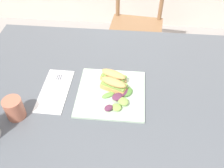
{
  "coord_description": "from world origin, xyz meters",
  "views": [
    {
      "loc": [
        -0.11,
        -0.59,
        1.51
      ],
      "look_at": [
        -0.18,
        0.15,
        0.76
      ],
      "focal_mm": 40.1,
      "sensor_mm": 36.0,
      "label": 1
    }
  ],
  "objects_px": {
    "dining_table": "(127,103)",
    "fork_on_napkin": "(56,87)",
    "plate_lunch": "(111,93)",
    "sandwich_half_back": "(113,77)",
    "cup_extra_side": "(14,108)",
    "sandwich_half_front": "(114,85)",
    "chair_wooden_far": "(136,26)"
  },
  "relations": [
    {
      "from": "sandwich_half_back",
      "to": "dining_table",
      "type": "bearing_deg",
      "value": -4.97
    },
    {
      "from": "sandwich_half_front",
      "to": "plate_lunch",
      "type": "bearing_deg",
      "value": -115.9
    },
    {
      "from": "dining_table",
      "to": "sandwich_half_front",
      "type": "distance_m",
      "value": 0.17
    },
    {
      "from": "fork_on_napkin",
      "to": "plate_lunch",
      "type": "bearing_deg",
      "value": -3.49
    },
    {
      "from": "chair_wooden_far",
      "to": "cup_extra_side",
      "type": "bearing_deg",
      "value": -111.5
    },
    {
      "from": "fork_on_napkin",
      "to": "sandwich_half_back",
      "type": "bearing_deg",
      "value": 12.16
    },
    {
      "from": "cup_extra_side",
      "to": "chair_wooden_far",
      "type": "bearing_deg",
      "value": 68.5
    },
    {
      "from": "sandwich_half_back",
      "to": "plate_lunch",
      "type": "bearing_deg",
      "value": -93.31
    },
    {
      "from": "dining_table",
      "to": "chair_wooden_far",
      "type": "distance_m",
      "value": 0.95
    },
    {
      "from": "dining_table",
      "to": "cup_extra_side",
      "type": "bearing_deg",
      "value": -153.63
    },
    {
      "from": "dining_table",
      "to": "plate_lunch",
      "type": "xyz_separation_m",
      "value": [
        -0.07,
        -0.06,
        0.12
      ]
    },
    {
      "from": "sandwich_half_back",
      "to": "cup_extra_side",
      "type": "relative_size",
      "value": 1.34
    },
    {
      "from": "chair_wooden_far",
      "to": "sandwich_half_back",
      "type": "height_order",
      "value": "chair_wooden_far"
    },
    {
      "from": "sandwich_half_back",
      "to": "chair_wooden_far",
      "type": "bearing_deg",
      "value": 84.09
    },
    {
      "from": "plate_lunch",
      "to": "cup_extra_side",
      "type": "xyz_separation_m",
      "value": [
        -0.35,
        -0.15,
        0.04
      ]
    },
    {
      "from": "cup_extra_side",
      "to": "fork_on_napkin",
      "type": "bearing_deg",
      "value": 55.25
    },
    {
      "from": "dining_table",
      "to": "plate_lunch",
      "type": "bearing_deg",
      "value": -137.93
    },
    {
      "from": "sandwich_half_back",
      "to": "fork_on_napkin",
      "type": "xyz_separation_m",
      "value": [
        -0.24,
        -0.05,
        -0.03
      ]
    },
    {
      "from": "chair_wooden_far",
      "to": "sandwich_half_back",
      "type": "relative_size",
      "value": 7.39
    },
    {
      "from": "cup_extra_side",
      "to": "sandwich_half_back",
      "type": "bearing_deg",
      "value": 31.01
    },
    {
      "from": "plate_lunch",
      "to": "sandwich_half_front",
      "type": "xyz_separation_m",
      "value": [
        0.01,
        0.02,
        0.03
      ]
    },
    {
      "from": "plate_lunch",
      "to": "cup_extra_side",
      "type": "height_order",
      "value": "cup_extra_side"
    },
    {
      "from": "plate_lunch",
      "to": "sandwich_half_back",
      "type": "distance_m",
      "value": 0.07
    },
    {
      "from": "dining_table",
      "to": "plate_lunch",
      "type": "height_order",
      "value": "plate_lunch"
    },
    {
      "from": "sandwich_half_front",
      "to": "cup_extra_side",
      "type": "xyz_separation_m",
      "value": [
        -0.36,
        -0.16,
        0.01
      ]
    },
    {
      "from": "cup_extra_side",
      "to": "dining_table",
      "type": "bearing_deg",
      "value": 26.37
    },
    {
      "from": "chair_wooden_far",
      "to": "cup_extra_side",
      "type": "distance_m",
      "value": 1.27
    },
    {
      "from": "sandwich_half_front",
      "to": "dining_table",
      "type": "bearing_deg",
      "value": 35.92
    },
    {
      "from": "sandwich_half_front",
      "to": "cup_extra_side",
      "type": "distance_m",
      "value": 0.39
    },
    {
      "from": "fork_on_napkin",
      "to": "cup_extra_side",
      "type": "bearing_deg",
      "value": -124.75
    },
    {
      "from": "dining_table",
      "to": "fork_on_napkin",
      "type": "bearing_deg",
      "value": -171.34
    },
    {
      "from": "chair_wooden_far",
      "to": "dining_table",
      "type": "bearing_deg",
      "value": -91.98
    }
  ]
}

